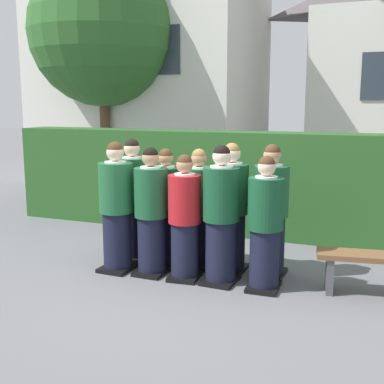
% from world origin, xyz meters
% --- Properties ---
extents(ground_plane, '(60.00, 60.00, 0.00)m').
position_xyz_m(ground_plane, '(0.00, 0.00, 0.00)').
color(ground_plane, slate).
extents(student_front_row_0, '(0.44, 0.49, 1.67)m').
position_xyz_m(student_front_row_0, '(-0.94, -0.03, 0.80)').
color(student_front_row_0, black).
rests_on(student_front_row_0, ground).
extents(student_front_row_1, '(0.42, 0.51, 1.62)m').
position_xyz_m(student_front_row_1, '(-0.46, 0.01, 0.77)').
color(student_front_row_1, black).
rests_on(student_front_row_1, ground).
extents(student_in_red_blazer, '(0.40, 0.48, 1.54)m').
position_xyz_m(student_in_red_blazer, '(-0.00, -0.00, 0.73)').
color(student_in_red_blazer, black).
rests_on(student_in_red_blazer, ground).
extents(student_front_row_3, '(0.43, 0.50, 1.67)m').
position_xyz_m(student_front_row_3, '(0.45, 0.04, 0.80)').
color(student_front_row_3, black).
rests_on(student_front_row_3, ground).
extents(student_front_row_4, '(0.41, 0.46, 1.57)m').
position_xyz_m(student_front_row_4, '(1.00, 0.01, 0.75)').
color(student_front_row_4, black).
rests_on(student_front_row_4, ground).
extents(student_rear_row_0, '(0.44, 0.52, 1.68)m').
position_xyz_m(student_rear_row_0, '(-0.97, 0.48, 0.80)').
color(student_rear_row_0, black).
rests_on(student_rear_row_0, ground).
extents(student_rear_row_1, '(0.41, 0.49, 1.56)m').
position_xyz_m(student_rear_row_1, '(-0.46, 0.45, 0.74)').
color(student_rear_row_1, black).
rests_on(student_rear_row_1, ground).
extents(student_rear_row_2, '(0.41, 0.48, 1.57)m').
position_xyz_m(student_rear_row_2, '(0.00, 0.48, 0.75)').
color(student_rear_row_2, black).
rests_on(student_rear_row_2, ground).
extents(student_rear_row_3, '(0.43, 0.52, 1.66)m').
position_xyz_m(student_rear_row_3, '(0.44, 0.48, 0.79)').
color(student_rear_row_3, black).
rests_on(student_rear_row_3, ground).
extents(student_rear_row_4, '(0.43, 0.48, 1.66)m').
position_xyz_m(student_rear_row_4, '(0.95, 0.50, 0.79)').
color(student_rear_row_4, black).
rests_on(student_rear_row_4, ground).
extents(hedge, '(8.33, 0.70, 1.69)m').
position_xyz_m(hedge, '(0.00, 2.40, 0.85)').
color(hedge, '#285623').
rests_on(hedge, ground).
extents(school_building_main, '(6.05, 4.42, 7.13)m').
position_xyz_m(school_building_main, '(-4.03, 7.35, 3.65)').
color(school_building_main, silver).
rests_on(school_building_main, ground).
extents(oak_tree_left, '(3.49, 3.49, 5.55)m').
position_xyz_m(oak_tree_left, '(-4.25, 5.12, 3.80)').
color(oak_tree_left, brown).
rests_on(oak_tree_left, ground).
extents(wooden_bench, '(1.44, 0.58, 0.48)m').
position_xyz_m(wooden_bench, '(2.26, 0.31, 0.35)').
color(wooden_bench, brown).
rests_on(wooden_bench, ground).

